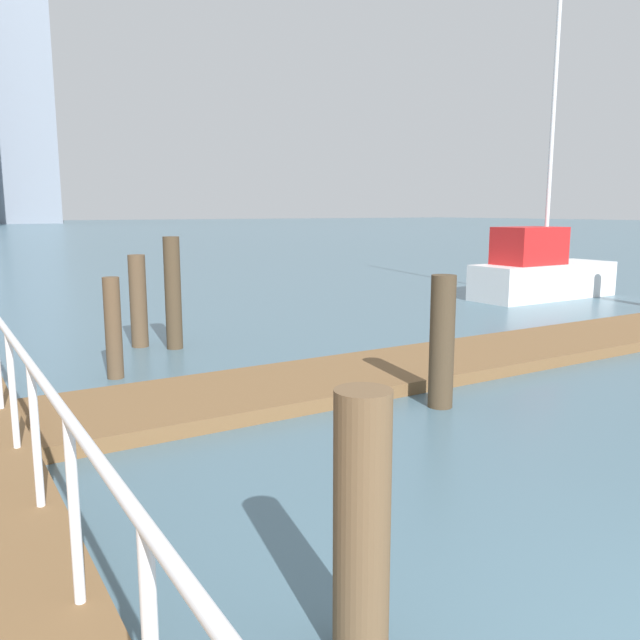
{
  "coord_description": "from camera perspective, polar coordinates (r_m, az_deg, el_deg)",
  "views": [
    {
      "loc": [
        -3.71,
        -0.71,
        2.51
      ],
      "look_at": [
        0.1,
        5.51,
        1.26
      ],
      "focal_mm": 36.2,
      "sensor_mm": 36.0,
      "label": 1
    }
  ],
  "objects": [
    {
      "name": "ground_plane",
      "position": [
        21.19,
        -21.19,
        2.25
      ],
      "size": [
        300.0,
        300.0,
        0.0
      ],
      "primitive_type": "plane",
      "color": "#476675"
    },
    {
      "name": "floating_dock",
      "position": [
        10.82,
        12.0,
        -3.43
      ],
      "size": [
        14.17,
        2.0,
        0.18
      ],
      "primitive_type": "cube",
      "color": "brown",
      "rests_on": "ground_plane"
    },
    {
      "name": "dock_piling_0",
      "position": [
        12.32,
        -15.77,
        1.61
      ],
      "size": [
        0.31,
        0.31,
        1.71
      ],
      "primitive_type": "cylinder",
      "color": "brown",
      "rests_on": "ground_plane"
    },
    {
      "name": "dock_piling_2",
      "position": [
        10.11,
        -17.81,
        -0.69
      ],
      "size": [
        0.25,
        0.25,
        1.53
      ],
      "primitive_type": "cylinder",
      "color": "brown",
      "rests_on": "ground_plane"
    },
    {
      "name": "dock_piling_3",
      "position": [
        8.34,
        10.72,
        -1.92
      ],
      "size": [
        0.32,
        0.32,
        1.71
      ],
      "primitive_type": "cylinder",
      "color": "#473826",
      "rests_on": "ground_plane"
    },
    {
      "name": "dock_piling_4",
      "position": [
        11.97,
        -12.87,
        2.32
      ],
      "size": [
        0.29,
        0.29,
        2.04
      ],
      "primitive_type": "cylinder",
      "color": "#473826",
      "rests_on": "ground_plane"
    },
    {
      "name": "dock_piling_5",
      "position": [
        3.73,
        3.71,
        -17.85
      ],
      "size": [
        0.32,
        0.32,
        1.57
      ],
      "primitive_type": "cylinder",
      "color": "brown",
      "rests_on": "ground_plane"
    },
    {
      "name": "moored_boat_2",
      "position": [
        19.54,
        18.88,
        4.19
      ],
      "size": [
        4.62,
        1.59,
        8.96
      ],
      "color": "white",
      "rests_on": "ground_plane"
    }
  ]
}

